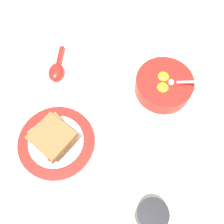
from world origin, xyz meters
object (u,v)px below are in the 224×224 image
(toast_sandwich, at_px, (52,137))
(toast_plate, at_px, (56,142))
(egg_bowl, at_px, (164,85))
(drinking_cup, at_px, (151,215))
(soup_spoon, at_px, (57,70))

(toast_sandwich, bearing_deg, toast_plate, 88.45)
(egg_bowl, distance_m, drinking_cup, 0.37)
(soup_spoon, bearing_deg, toast_plate, 17.36)
(toast_plate, height_order, soup_spoon, soup_spoon)
(toast_sandwich, height_order, drinking_cup, toast_sandwich)
(soup_spoon, bearing_deg, egg_bowl, 91.79)
(egg_bowl, xyz_separation_m, soup_spoon, (0.01, -0.34, -0.01))
(egg_bowl, relative_size, toast_sandwich, 1.25)
(egg_bowl, height_order, toast_plate, egg_bowl)
(toast_sandwich, bearing_deg, drinking_cup, 65.57)
(drinking_cup, bearing_deg, egg_bowl, -176.77)
(toast_plate, relative_size, drinking_cup, 2.85)
(drinking_cup, bearing_deg, toast_sandwich, -114.43)
(toast_plate, relative_size, soup_spoon, 1.54)
(soup_spoon, bearing_deg, drinking_cup, 44.90)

